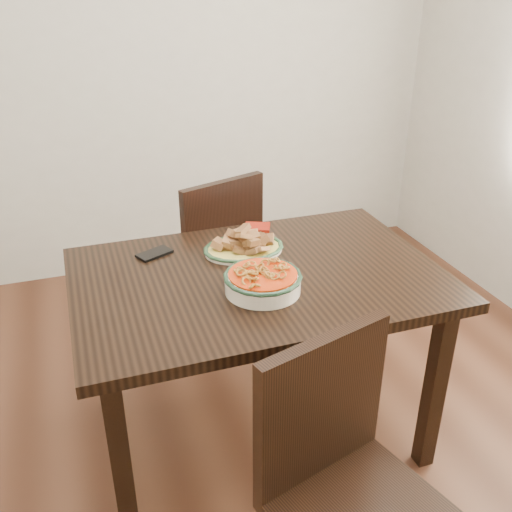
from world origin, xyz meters
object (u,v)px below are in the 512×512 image
object	(u,v)px
noodle_bowl	(263,279)
smartphone	(154,254)
chair_far	(212,253)
fish_plate	(244,241)
dining_table	(258,296)
chair_near	(345,478)

from	to	relation	value
noodle_bowl	smartphone	xyz separation A→B (m)	(-0.30, 0.39, -0.04)
noodle_bowl	smartphone	distance (m)	0.49
chair_far	fish_plate	bearing A→B (deg)	70.76
dining_table	fish_plate	distance (m)	0.23
noodle_bowl	smartphone	bearing A→B (deg)	127.57
chair_far	fish_plate	world-z (taller)	chair_far
chair_near	fish_plate	size ratio (longest dim) A/B	2.96
dining_table	chair_near	xyz separation A→B (m)	(-0.00, -0.72, -0.16)
chair_near	smartphone	world-z (taller)	chair_near
chair_far	smartphone	distance (m)	0.60
smartphone	noodle_bowl	bearing A→B (deg)	-77.26
chair_far	fish_plate	size ratio (longest dim) A/B	2.96
chair_far	smartphone	bearing A→B (deg)	33.84
smartphone	chair_near	bearing A→B (deg)	-96.95
chair_far	noodle_bowl	world-z (taller)	chair_far
chair_near	smartphone	distance (m)	1.07
fish_plate	smartphone	bearing A→B (deg)	165.86
chair_far	dining_table	bearing A→B (deg)	70.27
dining_table	chair_near	bearing A→B (deg)	-90.20
chair_far	smartphone	size ratio (longest dim) A/B	6.92
dining_table	chair_far	bearing A→B (deg)	89.34
chair_far	noodle_bowl	bearing A→B (deg)	68.70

